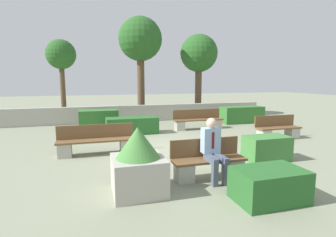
% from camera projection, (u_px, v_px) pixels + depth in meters
% --- Properties ---
extents(ground_plane, '(60.00, 60.00, 0.00)m').
position_uv_depth(ground_plane, '(172.00, 150.00, 7.91)').
color(ground_plane, gray).
extents(perimeter_wall, '(13.85, 0.30, 0.83)m').
position_uv_depth(perimeter_wall, '(138.00, 113.00, 13.36)').
color(perimeter_wall, '#ADA89E').
rests_on(perimeter_wall, ground_plane).
extents(bench_front, '(1.63, 0.49, 0.83)m').
position_uv_depth(bench_front, '(208.00, 164.00, 5.68)').
color(bench_front, brown).
rests_on(bench_front, ground_plane).
extents(bench_left_side, '(2.18, 0.49, 0.83)m').
position_uv_depth(bench_left_side, '(198.00, 121.00, 11.31)').
color(bench_left_side, brown).
rests_on(bench_left_side, ground_plane).
extents(bench_right_side, '(2.16, 0.49, 0.83)m').
position_uv_depth(bench_right_side, '(96.00, 143.00, 7.48)').
color(bench_right_side, brown).
rests_on(bench_right_side, ground_plane).
extents(bench_back, '(1.67, 0.48, 0.83)m').
position_uv_depth(bench_back, '(278.00, 130.00, 9.41)').
color(bench_back, brown).
rests_on(bench_back, ground_plane).
extents(person_seated_man, '(0.38, 0.63, 1.32)m').
position_uv_depth(person_seated_man, '(213.00, 146.00, 5.51)').
color(person_seated_man, '#515B70').
rests_on(person_seated_man, ground_plane).
extents(hedge_block_near_left, '(2.00, 0.76, 0.65)m').
position_uv_depth(hedge_block_near_left, '(132.00, 126.00, 10.30)').
color(hedge_block_near_left, '#286028').
rests_on(hedge_block_near_left, ground_plane).
extents(hedge_block_near_right, '(1.15, 0.66, 0.65)m').
position_uv_depth(hedge_block_near_right, '(267.00, 148.00, 6.91)').
color(hedge_block_near_right, '#3D7A38').
rests_on(hedge_block_near_right, ground_plane).
extents(hedge_block_mid_left, '(1.60, 0.77, 0.84)m').
position_uv_depth(hedge_block_mid_left, '(99.00, 120.00, 11.15)').
color(hedge_block_mid_left, '#33702D').
rests_on(hedge_block_mid_left, ground_plane).
extents(hedge_block_mid_right, '(2.09, 0.78, 0.80)m').
position_uv_depth(hedge_block_mid_right, '(242.00, 115.00, 12.92)').
color(hedge_block_mid_right, '#33702D').
rests_on(hedge_block_mid_right, ground_plane).
extents(hedge_block_far_left, '(1.21, 0.79, 0.58)m').
position_uv_depth(hedge_block_far_left, '(269.00, 185.00, 4.58)').
color(hedge_block_far_left, '#286028').
rests_on(hedge_block_far_left, ground_plane).
extents(planter_corner_left, '(0.95, 0.95, 1.26)m').
position_uv_depth(planter_corner_left, '(138.00, 163.00, 4.86)').
color(planter_corner_left, '#ADA89E').
rests_on(planter_corner_left, ground_plane).
extents(tree_leftmost, '(1.44, 1.44, 4.06)m').
position_uv_depth(tree_leftmost, '(61.00, 57.00, 12.80)').
color(tree_leftmost, brown).
rests_on(tree_leftmost, ground_plane).
extents(tree_center_left, '(2.38, 2.38, 5.50)m').
position_uv_depth(tree_center_left, '(140.00, 41.00, 14.27)').
color(tree_center_left, brown).
rests_on(tree_center_left, ground_plane).
extents(tree_center_right, '(2.18, 2.18, 4.74)m').
position_uv_depth(tree_center_right, '(199.00, 55.00, 15.32)').
color(tree_center_right, brown).
rests_on(tree_center_right, ground_plane).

